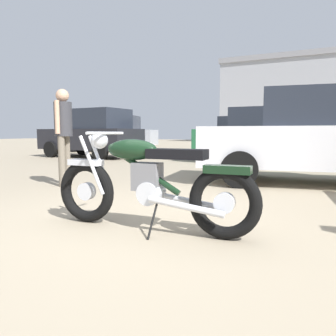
% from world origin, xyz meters
% --- Properties ---
extents(ground_plane, '(80.00, 80.00, 0.00)m').
position_xyz_m(ground_plane, '(0.00, 0.00, 0.00)').
color(ground_plane, gray).
extents(vintage_motorcycle, '(2.08, 0.62, 0.94)m').
position_xyz_m(vintage_motorcycle, '(0.05, -0.14, 0.45)').
color(vintage_motorcycle, black).
rests_on(vintage_motorcycle, ground_plane).
extents(bystander, '(0.30, 0.45, 1.66)m').
position_xyz_m(bystander, '(-2.39, 1.72, 1.02)').
color(bystander, '#706656').
rests_on(bystander, ground_plane).
extents(red_hatchback_near, '(4.29, 2.11, 1.67)m').
position_xyz_m(red_hatchback_near, '(0.51, 7.51, 0.84)').
color(red_hatchback_near, black).
rests_on(red_hatchback_near, ground_plane).
extents(pale_sedan_back, '(4.94, 2.59, 1.74)m').
position_xyz_m(pale_sedan_back, '(-7.42, 11.24, 0.94)').
color(pale_sedan_back, black).
rests_on(pale_sedan_back, ground_plane).
extents(dark_sedan_left, '(4.31, 2.14, 1.67)m').
position_xyz_m(dark_sedan_left, '(1.78, 3.53, 0.84)').
color(dark_sedan_left, black).
rests_on(dark_sedan_left, ground_plane).
extents(silver_sedan_mid, '(4.10, 2.25, 1.78)m').
position_xyz_m(silver_sedan_mid, '(-5.81, 7.61, 0.92)').
color(silver_sedan_mid, black).
rests_on(silver_sedan_mid, ground_plane).
extents(white_estate_far, '(4.44, 2.49, 1.67)m').
position_xyz_m(white_estate_far, '(-0.87, 12.55, 0.84)').
color(white_estate_far, black).
rests_on(white_estate_far, ground_plane).
extents(industrial_building, '(17.09, 11.16, 17.34)m').
position_xyz_m(industrial_building, '(2.73, 33.67, 4.14)').
color(industrial_building, '#9EA0A8').
rests_on(industrial_building, ground_plane).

